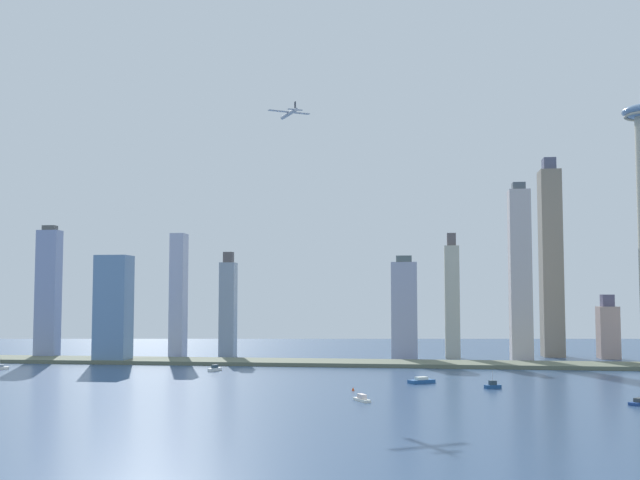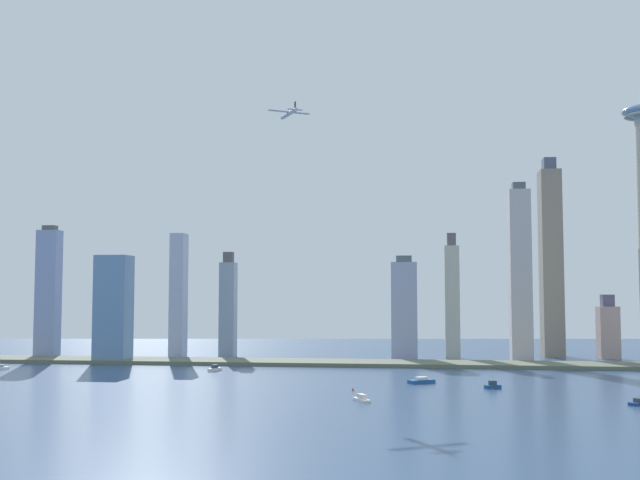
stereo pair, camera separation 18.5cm
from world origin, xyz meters
The scene contains 18 objects.
waterfront_pier centered at (0.00, 470.24, 1.53)m, with size 821.42×47.38×3.05m, color #5F6752.
skyscraper_0 centered at (221.16, 561.45, 25.42)m, with size 17.13×20.05×57.20m.
skyscraper_1 centered at (-277.23, 495.00, 58.32)m, with size 19.39×13.98×119.44m.
skyscraper_3 centered at (82.83, 546.88, 52.87)m, with size 13.09×16.16×112.84m.
skyscraper_4 centered at (40.27, 525.23, 43.97)m, with size 22.71×14.78×91.53m.
skyscraper_5 centered at (138.97, 512.78, 74.48)m, with size 17.74×20.29×153.01m.
skyscraper_6 centered at (-161.30, 510.58, 56.04)m, with size 12.63×16.28×112.08m.
skyscraper_7 centered at (-121.26, 533.30, 45.20)m, with size 14.05×14.48×96.42m.
skyscraper_8 centered at (-202.32, 462.57, 45.07)m, with size 27.49×22.56×90.15m.
skyscraper_9 centered at (175.74, 579.82, 88.99)m, with size 18.70×26.67×185.32m.
boat_0 centered at (-264.08, 395.20, 1.45)m, with size 13.47×8.12×9.54m.
boat_2 centered at (22.94, 255.91, 1.35)m, with size 10.77×15.26×3.78m.
boat_3 centered at (165.96, 260.49, 1.29)m, with size 12.55×11.55×3.58m.
boat_4 centered at (97.54, 322.72, 1.73)m, with size 10.67×7.56×10.58m.
boat_5 centered at (54.59, 344.77, 1.55)m, with size 18.07×15.59×4.09m.
boat_6 centered at (-98.06, 403.73, 1.79)m, with size 8.00×13.58×4.89m.
channel_buoy_2 centered at (14.26, 301.09, 0.99)m, with size 1.78×1.78×1.98m, color #E54C19.
airplane centered at (-44.54, 415.09, 196.04)m, with size 30.55×28.98×7.85m.
Camera 1 is at (54.44, -157.88, 56.32)m, focal length 43.09 mm.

